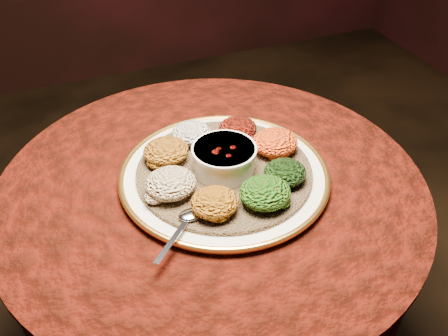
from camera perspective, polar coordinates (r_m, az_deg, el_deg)
name	(u,v)px	position (r m, az deg, el deg)	size (l,w,h in m)	color
table	(213,238)	(1.24, -1.32, -7.96)	(0.96, 0.96, 0.73)	black
platter	(224,175)	(1.11, 0.02, -0.79)	(0.51, 0.51, 0.02)	white
injera	(224,171)	(1.11, 0.02, -0.36)	(0.39, 0.39, 0.01)	olive
stew_bowl	(224,157)	(1.08, 0.02, 1.25)	(0.14, 0.14, 0.06)	white
spoon	(188,218)	(0.98, -4.14, -5.76)	(0.13, 0.12, 0.01)	silver
portion_ayib	(191,133)	(1.18, -3.78, 4.02)	(0.09, 0.09, 0.04)	white
portion_kitfo	(238,128)	(1.20, 1.58, 4.58)	(0.09, 0.09, 0.04)	black
portion_tikil	(275,142)	(1.15, 5.85, 2.94)	(0.11, 0.10, 0.05)	#B56A0F
portion_gomen	(285,172)	(1.07, 6.97, -0.51)	(0.09, 0.09, 0.04)	black
portion_mixveg	(265,193)	(1.01, 4.71, -2.82)	(0.11, 0.10, 0.05)	#9C250A
portion_kik	(215,202)	(0.99, -1.07, -3.95)	(0.10, 0.09, 0.05)	#9E580D
portion_timatim	(171,183)	(1.03, -6.11, -1.75)	(0.11, 0.10, 0.05)	maroon
portion_shiro	(166,151)	(1.12, -6.65, 1.93)	(0.10, 0.10, 0.05)	#A25E13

